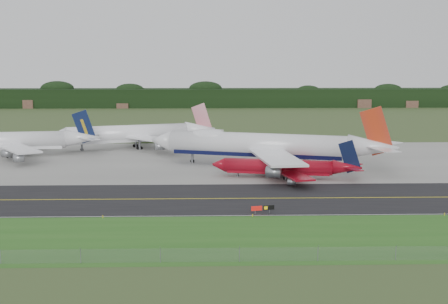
% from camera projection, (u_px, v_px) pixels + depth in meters
% --- Properties ---
extents(ground, '(600.00, 600.00, 0.00)m').
position_uv_depth(ground, '(254.00, 195.00, 142.50)').
color(ground, '#2D431F').
rests_on(ground, ground).
extents(grass_verge, '(400.00, 30.00, 0.01)m').
position_uv_depth(grass_verge, '(270.00, 237.00, 107.88)').
color(grass_verge, '#25591A').
rests_on(grass_verge, ground).
extents(taxiway, '(400.00, 32.00, 0.02)m').
position_uv_depth(taxiway, '(256.00, 198.00, 138.54)').
color(taxiway, black).
rests_on(taxiway, ground).
extents(apron, '(400.00, 78.00, 0.01)m').
position_uv_depth(apron, '(242.00, 160.00, 192.93)').
color(apron, slate).
rests_on(apron, ground).
extents(taxiway_centreline, '(400.00, 0.40, 0.00)m').
position_uv_depth(taxiway_centreline, '(256.00, 198.00, 138.54)').
color(taxiway_centreline, yellow).
rests_on(taxiway_centreline, taxiway).
extents(taxiway_edge_line, '(400.00, 0.25, 0.00)m').
position_uv_depth(taxiway_edge_line, '(262.00, 215.00, 123.21)').
color(taxiway_edge_line, silver).
rests_on(taxiway_edge_line, taxiway).
extents(perimeter_fence, '(320.00, 0.10, 320.00)m').
position_uv_depth(perimeter_fence, '(279.00, 254.00, 94.86)').
color(perimeter_fence, slate).
rests_on(perimeter_fence, ground).
extents(horizon_treeline, '(700.00, 25.00, 12.00)m').
position_uv_depth(horizon_treeline, '(222.00, 99.00, 412.46)').
color(horizon_treeline, black).
rests_on(horizon_treeline, ground).
extents(jet_ba_747, '(70.58, 56.94, 18.22)m').
position_uv_depth(jet_ba_747, '(265.00, 145.00, 179.12)').
color(jet_ba_747, silver).
rests_on(jet_ba_747, ground).
extents(jet_red_737, '(38.70, 31.04, 10.52)m').
position_uv_depth(jet_red_737, '(286.00, 167.00, 161.67)').
color(jet_red_737, maroon).
rests_on(jet_red_737, ground).
extents(jet_navy_gold, '(56.95, 49.21, 14.70)m').
position_uv_depth(jet_navy_gold, '(10.00, 141.00, 198.92)').
color(jet_navy_gold, white).
rests_on(jet_navy_gold, ground).
extents(jet_star_tail, '(56.79, 46.27, 15.32)m').
position_uv_depth(jet_star_tail, '(137.00, 134.00, 216.89)').
color(jet_star_tail, white).
rests_on(jet_star_tail, ground).
extents(taxiway_sign, '(4.72, 1.33, 1.60)m').
position_uv_depth(taxiway_sign, '(263.00, 208.00, 124.56)').
color(taxiway_sign, slate).
rests_on(taxiway_sign, ground).
extents(edge_marker_left, '(0.16, 0.16, 0.50)m').
position_uv_depth(edge_marker_left, '(103.00, 217.00, 121.29)').
color(edge_marker_left, yellow).
rests_on(edge_marker_left, ground).
extents(edge_marker_center, '(0.16, 0.16, 0.50)m').
position_uv_depth(edge_marker_center, '(253.00, 216.00, 122.13)').
color(edge_marker_center, yellow).
rests_on(edge_marker_center, ground).
extents(edge_marker_right, '(0.16, 0.16, 0.50)m').
position_uv_depth(edge_marker_right, '(444.00, 214.00, 123.22)').
color(edge_marker_right, yellow).
rests_on(edge_marker_right, ground).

